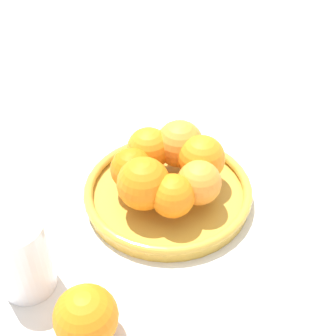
% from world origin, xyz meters
% --- Properties ---
extents(ground_plane, '(4.00, 4.00, 0.00)m').
position_xyz_m(ground_plane, '(0.00, 0.00, 0.00)').
color(ground_plane, silver).
extents(fruit_bowl, '(0.28, 0.28, 0.03)m').
position_xyz_m(fruit_bowl, '(0.00, 0.00, 0.02)').
color(fruit_bowl, gold).
rests_on(fruit_bowl, ground_plane).
extents(orange_pile, '(0.18, 0.20, 0.08)m').
position_xyz_m(orange_pile, '(0.00, -0.00, 0.07)').
color(orange_pile, orange).
rests_on(orange_pile, fruit_bowl).
extents(stray_orange, '(0.08, 0.08, 0.08)m').
position_xyz_m(stray_orange, '(-0.01, 0.27, 0.04)').
color(stray_orange, orange).
rests_on(stray_orange, ground_plane).
extents(drinking_glass, '(0.07, 0.07, 0.12)m').
position_xyz_m(drinking_glass, '(0.11, 0.23, 0.06)').
color(drinking_glass, white).
rests_on(drinking_glass, ground_plane).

